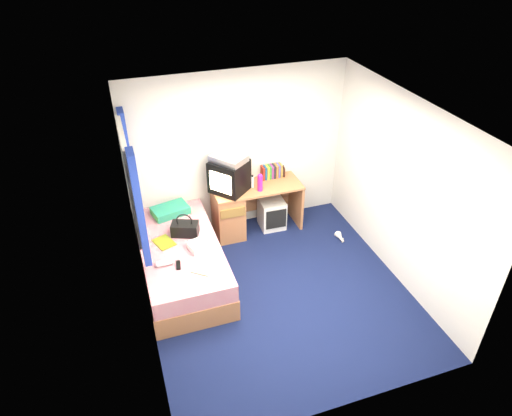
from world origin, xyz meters
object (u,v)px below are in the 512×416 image
object	(u,v)px
remote_control	(178,265)
colour_swatch_fan	(200,273)
crt_tv	(229,176)
magazine	(164,242)
pink_water_bottle	(260,183)
handbag	(185,228)
aerosol_can	(252,182)
water_bottle	(165,263)
bed	(181,260)
vcr	(229,158)
pillow	(170,210)
storage_cube	(272,213)
desk	(239,209)
white_heels	(341,238)
towel	(200,245)
picture_frame	(284,171)

from	to	relation	value
remote_control	colour_swatch_fan	bearing A→B (deg)	-35.93
crt_tv	magazine	world-z (taller)	crt_tv
pink_water_bottle	handbag	bearing A→B (deg)	-160.64
aerosol_can	water_bottle	size ratio (longest dim) A/B	0.87
bed	pink_water_bottle	distance (m)	1.55
vcr	water_bottle	xyz separation A→B (m)	(-1.13, -1.10, -0.68)
pillow	magazine	size ratio (longest dim) A/B	1.75
storage_cube	crt_tv	distance (m)	0.99
pink_water_bottle	desk	bearing A→B (deg)	153.15
storage_cube	white_heels	size ratio (longest dim) A/B	1.97
bed	crt_tv	distance (m)	1.35
storage_cube	handbag	bearing A→B (deg)	-157.55
pillow	handbag	xyz separation A→B (m)	(0.10, -0.55, 0.04)
handbag	water_bottle	world-z (taller)	handbag
pillow	towel	xyz separation A→B (m)	(0.22, -0.90, -0.01)
magazine	desk	bearing A→B (deg)	28.42
magazine	white_heels	world-z (taller)	magazine
picture_frame	bed	bearing A→B (deg)	-141.61
pink_water_bottle	colour_swatch_fan	xyz separation A→B (m)	(-1.17, -1.22, -0.32)
pink_water_bottle	handbag	size ratio (longest dim) A/B	0.60
pillow	colour_swatch_fan	bearing A→B (deg)	-85.28
vcr	aerosol_can	bearing A→B (deg)	48.66
bed	desk	size ratio (longest dim) A/B	1.54
crt_tv	vcr	xyz separation A→B (m)	(0.00, 0.00, 0.28)
storage_cube	picture_frame	bearing A→B (deg)	39.11
aerosol_can	pillow	bearing A→B (deg)	179.50
aerosol_can	handbag	world-z (taller)	aerosol_can
vcr	water_bottle	distance (m)	1.72
desk	pink_water_bottle	xyz separation A→B (m)	(0.28, -0.14, 0.46)
desk	storage_cube	xyz separation A→B (m)	(0.51, -0.03, -0.18)
crt_tv	water_bottle	size ratio (longest dim) A/B	3.17
bed	desk	world-z (taller)	desk
white_heels	vcr	bearing A→B (deg)	154.56
storage_cube	magazine	distance (m)	1.85
magazine	water_bottle	distance (m)	0.45
pillow	handbag	distance (m)	0.56
magazine	remote_control	distance (m)	0.51
storage_cube	picture_frame	size ratio (longest dim) A/B	3.26
pink_water_bottle	remote_control	world-z (taller)	pink_water_bottle
water_bottle	remote_control	size ratio (longest dim) A/B	1.25
desk	handbag	world-z (taller)	handbag
desk	colour_swatch_fan	size ratio (longest dim) A/B	5.91
picture_frame	towel	world-z (taller)	picture_frame
pink_water_bottle	aerosol_can	bearing A→B (deg)	120.62
water_bottle	white_heels	distance (m)	2.70
handbag	remote_control	world-z (taller)	handbag
bed	water_bottle	world-z (taller)	water_bottle
desk	storage_cube	world-z (taller)	desk
handbag	aerosol_can	bearing A→B (deg)	47.94
bed	water_bottle	size ratio (longest dim) A/B	10.00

